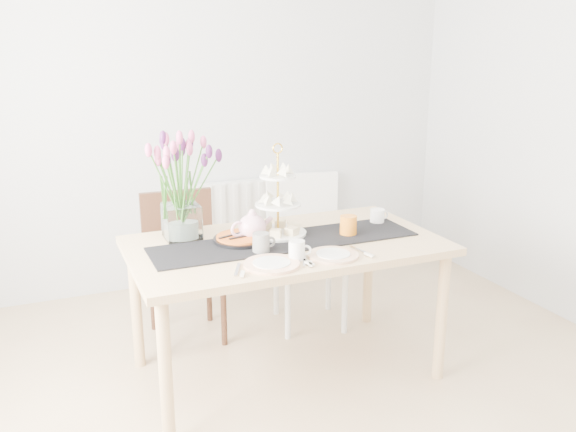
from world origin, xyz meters
name	(u,v)px	position (x,y,z in m)	size (l,w,h in m)	color
room_shell	(345,163)	(0.00, 0.00, 1.30)	(4.50, 4.50, 4.50)	tan
radiator	(265,217)	(0.50, 2.19, 0.45)	(1.20, 0.08, 0.60)	white
dining_table	(286,256)	(0.06, 0.72, 0.67)	(1.60, 0.90, 0.75)	tan
chair_brown	(182,254)	(-0.34, 1.42, 0.51)	(0.45, 0.45, 0.88)	#341F13
chair_white	(306,237)	(0.44, 1.31, 0.55)	(0.54, 0.54, 0.94)	silver
table_runner	(286,241)	(0.06, 0.72, 0.75)	(1.40, 0.35, 0.01)	black
tulip_vase	(179,170)	(-0.42, 1.00, 1.11)	(0.66, 0.66, 0.57)	silver
cake_stand	(278,212)	(0.06, 0.84, 0.88)	(0.30, 0.30, 0.45)	gold
teapot	(252,227)	(-0.09, 0.82, 0.82)	(0.23, 0.19, 0.15)	silver
cream_jug	(377,216)	(0.67, 0.83, 0.79)	(0.08, 0.08, 0.08)	white
tart_tin	(242,239)	(-0.16, 0.81, 0.77)	(0.29, 0.29, 0.04)	black
mug_grey	(261,243)	(-0.12, 0.61, 0.80)	(0.08, 0.08, 0.10)	slate
mug_white	(297,250)	(0.00, 0.46, 0.80)	(0.08, 0.08, 0.09)	white
mug_orange	(348,226)	(0.41, 0.70, 0.80)	(0.09, 0.09, 0.11)	orange
plate_left	(272,264)	(-0.14, 0.43, 0.76)	(0.26, 0.26, 0.01)	white
plate_right	(333,255)	(0.18, 0.43, 0.76)	(0.25, 0.25, 0.01)	white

